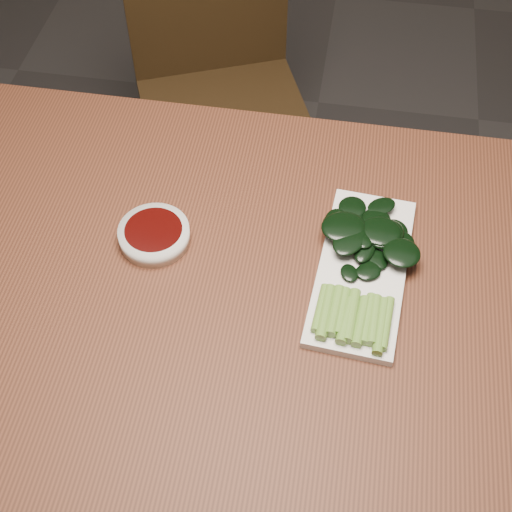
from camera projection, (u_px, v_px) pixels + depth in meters
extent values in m
plane|color=#2A2828|center=(258.00, 465.00, 1.71)|extent=(6.00, 6.00, 0.00)
cube|color=#4D2516|center=(259.00, 292.00, 1.13)|extent=(1.40, 0.80, 0.04)
cylinder|color=#4D2516|center=(16.00, 230.00, 1.70)|extent=(0.05, 0.05, 0.71)
cube|color=black|center=(226.00, 117.00, 1.83)|extent=(0.53, 0.53, 0.04)
cylinder|color=black|center=(178.00, 235.00, 1.88)|extent=(0.04, 0.04, 0.41)
cylinder|color=black|center=(305.00, 212.00, 1.93)|extent=(0.04, 0.04, 0.41)
cylinder|color=black|center=(158.00, 146.00, 2.08)|extent=(0.04, 0.04, 0.41)
cylinder|color=black|center=(273.00, 127.00, 2.13)|extent=(0.04, 0.04, 0.41)
cylinder|color=silver|center=(154.00, 235.00, 1.16)|extent=(0.12, 0.12, 0.03)
cylinder|color=#340604|center=(153.00, 230.00, 1.15)|extent=(0.09, 0.09, 0.00)
cube|color=silver|center=(362.00, 270.00, 1.12)|extent=(0.16, 0.32, 0.01)
cylinder|color=olive|center=(320.00, 308.00, 1.06)|extent=(0.02, 0.08, 0.01)
cylinder|color=olive|center=(326.00, 312.00, 1.06)|extent=(0.02, 0.09, 0.02)
cylinder|color=olive|center=(335.00, 311.00, 1.06)|extent=(0.02, 0.09, 0.02)
cylinder|color=olive|center=(342.00, 311.00, 1.06)|extent=(0.02, 0.08, 0.02)
cylinder|color=olive|center=(346.00, 321.00, 1.05)|extent=(0.03, 0.08, 0.02)
cylinder|color=olive|center=(351.00, 316.00, 1.05)|extent=(0.02, 0.09, 0.02)
cylinder|color=olive|center=(361.00, 321.00, 1.05)|extent=(0.02, 0.09, 0.02)
cylinder|color=olive|center=(368.00, 319.00, 1.05)|extent=(0.02, 0.09, 0.01)
cylinder|color=olive|center=(374.00, 320.00, 1.05)|extent=(0.02, 0.08, 0.02)
cylinder|color=olive|center=(381.00, 326.00, 1.04)|extent=(0.02, 0.10, 0.02)
cylinder|color=olive|center=(386.00, 323.00, 1.05)|extent=(0.02, 0.09, 0.01)
ellipsoid|color=black|center=(352.00, 207.00, 1.18)|extent=(0.06, 0.06, 0.01)
ellipsoid|color=black|center=(351.00, 226.00, 1.16)|extent=(0.04, 0.03, 0.01)
ellipsoid|color=black|center=(365.00, 248.00, 1.13)|extent=(0.05, 0.07, 0.01)
ellipsoid|color=black|center=(396.00, 230.00, 1.16)|extent=(0.06, 0.06, 0.01)
ellipsoid|color=black|center=(337.00, 222.00, 1.16)|extent=(0.04, 0.06, 0.01)
ellipsoid|color=black|center=(360.00, 239.00, 1.13)|extent=(0.05, 0.05, 0.01)
ellipsoid|color=black|center=(402.00, 243.00, 1.14)|extent=(0.05, 0.05, 0.01)
ellipsoid|color=black|center=(385.00, 234.00, 1.14)|extent=(0.08, 0.09, 0.01)
ellipsoid|color=black|center=(381.00, 231.00, 1.14)|extent=(0.07, 0.06, 0.01)
ellipsoid|color=black|center=(377.00, 221.00, 1.16)|extent=(0.06, 0.06, 0.01)
ellipsoid|color=black|center=(402.00, 253.00, 1.11)|extent=(0.08, 0.08, 0.01)
ellipsoid|color=black|center=(381.00, 206.00, 1.18)|extent=(0.06, 0.06, 0.01)
ellipsoid|color=black|center=(343.00, 227.00, 1.14)|extent=(0.09, 0.09, 0.01)
ellipsoid|color=black|center=(357.00, 219.00, 1.17)|extent=(0.05, 0.06, 0.01)
ellipsoid|color=black|center=(335.00, 227.00, 1.16)|extent=(0.06, 0.07, 0.01)
ellipsoid|color=black|center=(350.00, 239.00, 1.13)|extent=(0.07, 0.09, 0.01)
ellipsoid|color=black|center=(369.00, 270.00, 1.11)|extent=(0.05, 0.06, 0.01)
ellipsoid|color=black|center=(349.00, 273.00, 1.11)|extent=(0.04, 0.04, 0.01)
ellipsoid|color=black|center=(368.00, 272.00, 1.11)|extent=(0.05, 0.04, 0.01)
ellipsoid|color=black|center=(377.00, 259.00, 1.12)|extent=(0.05, 0.05, 0.01)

